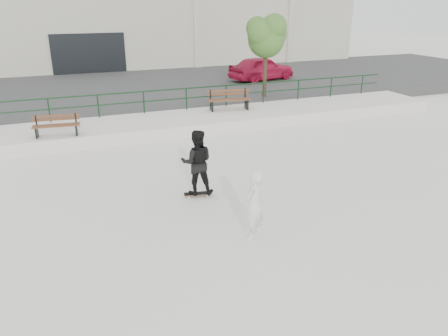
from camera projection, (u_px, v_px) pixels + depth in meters
name	position (u px, v px, depth m)	size (l,w,h in m)	color
ground	(202.00, 241.00, 10.28)	(120.00, 120.00, 0.00)	silver
ledge	(128.00, 128.00, 18.42)	(30.00, 3.00, 0.50)	silver
parking_strip	(102.00, 92.00, 25.79)	(60.00, 14.00, 0.50)	#3C3C3C
railing	(121.00, 99.00, 19.19)	(28.00, 0.06, 1.03)	#14381A
commercial_building	(75.00, 10.00, 36.37)	(44.20, 16.33, 8.00)	silver
bench_left	(56.00, 126.00, 16.43)	(1.75, 0.69, 0.78)	#532F1C
bench_right	(229.00, 100.00, 20.36)	(2.08, 0.91, 0.93)	#532F1C
tree	(267.00, 35.00, 22.28)	(2.37, 2.11, 4.21)	#4D3326
red_car	(262.00, 68.00, 27.86)	(1.78, 4.42, 1.50)	#BD173D
skateboard	(198.00, 194.00, 12.61)	(0.80, 0.35, 0.09)	black
standing_skater	(197.00, 162.00, 12.26)	(0.92, 0.71, 1.89)	black
seated_skater	(254.00, 205.00, 10.14)	(0.62, 0.41, 1.70)	white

